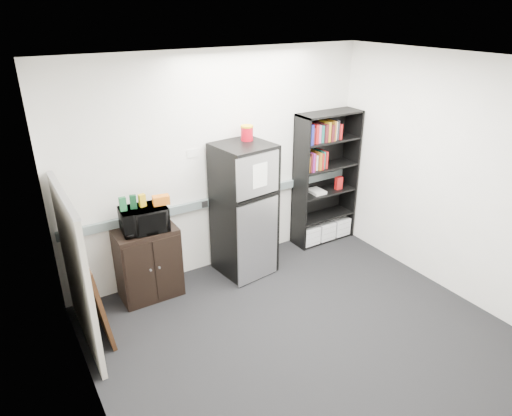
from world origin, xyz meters
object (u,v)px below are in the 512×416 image
(cabinet, at_px, (148,263))
(microwave, at_px, (144,219))
(cubicle_partition, at_px, (76,271))
(refrigerator, at_px, (244,210))
(bookshelf, at_px, (325,180))

(cabinet, xyz_separation_m, microwave, (0.00, -0.02, 0.56))
(cubicle_partition, bearing_deg, microwave, 26.22)
(cabinet, relative_size, microwave, 1.72)
(microwave, bearing_deg, refrigerator, 1.58)
(refrigerator, bearing_deg, microwave, 169.57)
(cubicle_partition, relative_size, cabinet, 1.90)
(cubicle_partition, relative_size, refrigerator, 0.98)
(cubicle_partition, xyz_separation_m, refrigerator, (2.05, 0.34, 0.02))
(cabinet, bearing_deg, bookshelf, 1.42)
(cabinet, height_order, refrigerator, refrigerator)
(bookshelf, distance_m, refrigerator, 1.39)
(bookshelf, height_order, cubicle_partition, bookshelf)
(cubicle_partition, distance_m, microwave, 0.93)
(cabinet, distance_m, microwave, 0.56)
(bookshelf, relative_size, cubicle_partition, 1.14)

